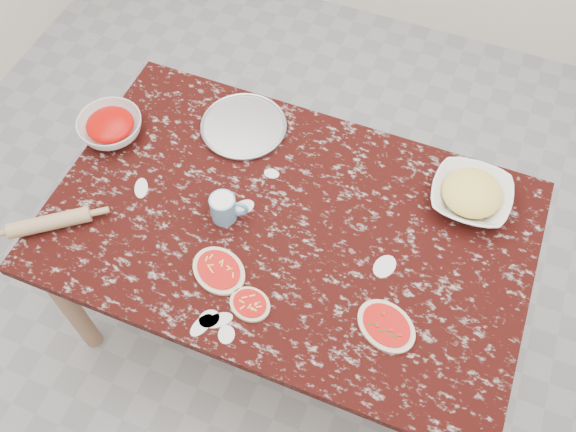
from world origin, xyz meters
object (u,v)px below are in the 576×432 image
(sauce_bowl, at_px, (111,127))
(pizza_tray, at_px, (244,127))
(cheese_bowl, at_px, (470,196))
(flour_mug, at_px, (224,208))
(rolling_pin, at_px, (49,223))
(worktable, at_px, (288,236))

(sauce_bowl, bearing_deg, pizza_tray, 25.14)
(cheese_bowl, distance_m, flour_mug, 0.83)
(pizza_tray, height_order, flour_mug, flour_mug)
(flour_mug, bearing_deg, cheese_bowl, 25.92)
(rolling_pin, bearing_deg, worktable, 22.60)
(pizza_tray, xyz_separation_m, flour_mug, (0.10, -0.37, 0.05))
(cheese_bowl, bearing_deg, flour_mug, -154.08)
(pizza_tray, height_order, rolling_pin, rolling_pin)
(worktable, relative_size, flour_mug, 12.68)
(worktable, relative_size, cheese_bowl, 5.97)
(sauce_bowl, xyz_separation_m, rolling_pin, (0.01, -0.42, -0.01))
(sauce_bowl, bearing_deg, cheese_bowl, 8.48)
(worktable, height_order, cheese_bowl, cheese_bowl)
(sauce_bowl, relative_size, flour_mug, 1.84)
(worktable, xyz_separation_m, rolling_pin, (-0.73, -0.30, 0.11))
(sauce_bowl, bearing_deg, flour_mug, -17.76)
(worktable, distance_m, flour_mug, 0.25)
(cheese_bowl, xyz_separation_m, rolling_pin, (-1.26, -0.61, -0.01))
(pizza_tray, distance_m, flour_mug, 0.39)
(sauce_bowl, distance_m, rolling_pin, 0.42)
(cheese_bowl, height_order, flour_mug, flour_mug)
(worktable, distance_m, cheese_bowl, 0.63)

